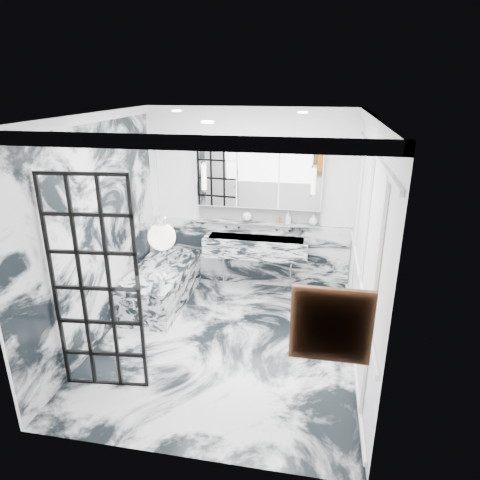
% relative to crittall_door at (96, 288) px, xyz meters
% --- Properties ---
extents(floor, '(3.60, 3.60, 0.00)m').
position_rel_crittall_door_xyz_m(floor, '(1.10, 1.01, -1.17)').
color(floor, silver).
rests_on(floor, ground).
extents(ceiling, '(3.60, 3.60, 0.00)m').
position_rel_crittall_door_xyz_m(ceiling, '(1.10, 1.01, 1.63)').
color(ceiling, white).
rests_on(ceiling, wall_back).
extents(wall_back, '(3.60, 0.00, 3.60)m').
position_rel_crittall_door_xyz_m(wall_back, '(1.10, 2.81, 0.23)').
color(wall_back, white).
rests_on(wall_back, floor).
extents(wall_front, '(3.60, 0.00, 3.60)m').
position_rel_crittall_door_xyz_m(wall_front, '(1.10, -0.79, 0.23)').
color(wall_front, white).
rests_on(wall_front, floor).
extents(wall_left, '(0.00, 3.60, 3.60)m').
position_rel_crittall_door_xyz_m(wall_left, '(-0.50, 1.01, 0.23)').
color(wall_left, white).
rests_on(wall_left, floor).
extents(wall_right, '(0.00, 3.60, 3.60)m').
position_rel_crittall_door_xyz_m(wall_right, '(2.70, 1.01, 0.23)').
color(wall_right, white).
rests_on(wall_right, floor).
extents(marble_clad_back, '(3.18, 0.05, 1.05)m').
position_rel_crittall_door_xyz_m(marble_clad_back, '(1.10, 2.78, -0.65)').
color(marble_clad_back, silver).
rests_on(marble_clad_back, floor).
extents(marble_clad_left, '(0.02, 3.56, 2.68)m').
position_rel_crittall_door_xyz_m(marble_clad_left, '(-0.48, 1.01, 0.17)').
color(marble_clad_left, silver).
rests_on(marble_clad_left, floor).
extents(panel_molding, '(0.03, 3.40, 2.30)m').
position_rel_crittall_door_xyz_m(panel_molding, '(2.68, 1.01, 0.13)').
color(panel_molding, white).
rests_on(panel_molding, floor).
extents(soap_bottle_a, '(0.09, 0.09, 0.19)m').
position_rel_crittall_door_xyz_m(soap_bottle_a, '(1.72, 2.72, 0.02)').
color(soap_bottle_a, '#8C5919').
rests_on(soap_bottle_a, ledge).
extents(soap_bottle_b, '(0.08, 0.09, 0.16)m').
position_rel_crittall_door_xyz_m(soap_bottle_b, '(1.72, 2.72, 0.00)').
color(soap_bottle_b, '#4C4C51').
rests_on(soap_bottle_b, ledge).
extents(soap_bottle_c, '(0.17, 0.17, 0.17)m').
position_rel_crittall_door_xyz_m(soap_bottle_c, '(2.10, 2.72, 0.00)').
color(soap_bottle_c, silver).
rests_on(soap_bottle_c, ledge).
extents(face_pot, '(0.14, 0.14, 0.14)m').
position_rel_crittall_door_xyz_m(face_pot, '(1.09, 2.72, -0.01)').
color(face_pot, white).
rests_on(face_pot, ledge).
extents(amber_bottle, '(0.04, 0.04, 0.10)m').
position_rel_crittall_door_xyz_m(amber_bottle, '(1.58, 2.72, -0.03)').
color(amber_bottle, '#8C5919').
rests_on(amber_bottle, ledge).
extents(flower_vase, '(0.08, 0.08, 0.12)m').
position_rel_crittall_door_xyz_m(flower_vase, '(0.20, 1.25, -0.56)').
color(flower_vase, silver).
rests_on(flower_vase, bathtub).
extents(crittall_door, '(0.88, 0.13, 2.34)m').
position_rel_crittall_door_xyz_m(crittall_door, '(0.00, 0.00, 0.00)').
color(crittall_door, black).
rests_on(crittall_door, floor).
extents(artwork, '(0.50, 0.05, 0.50)m').
position_rel_crittall_door_xyz_m(artwork, '(2.30, -0.75, 0.29)').
color(artwork, '#BD6E13').
rests_on(artwork, wall_front).
extents(pendant_light, '(0.23, 0.23, 0.23)m').
position_rel_crittall_door_xyz_m(pendant_light, '(0.88, -0.34, 0.74)').
color(pendant_light, white).
rests_on(pendant_light, ceiling).
extents(trough_sink, '(1.60, 0.45, 0.30)m').
position_rel_crittall_door_xyz_m(trough_sink, '(1.25, 2.56, -0.44)').
color(trough_sink, silver).
rests_on(trough_sink, wall_back).
extents(ledge, '(1.90, 0.14, 0.04)m').
position_rel_crittall_door_xyz_m(ledge, '(1.25, 2.73, -0.10)').
color(ledge, silver).
rests_on(ledge, wall_back).
extents(subway_tile, '(1.90, 0.03, 0.23)m').
position_rel_crittall_door_xyz_m(subway_tile, '(1.25, 2.79, 0.03)').
color(subway_tile, white).
rests_on(subway_tile, wall_back).
extents(mirror_cabinet, '(1.90, 0.16, 1.00)m').
position_rel_crittall_door_xyz_m(mirror_cabinet, '(1.25, 2.73, 0.65)').
color(mirror_cabinet, white).
rests_on(mirror_cabinet, wall_back).
extents(sconce_left, '(0.07, 0.07, 0.40)m').
position_rel_crittall_door_xyz_m(sconce_left, '(0.43, 2.64, 0.61)').
color(sconce_left, white).
rests_on(sconce_left, mirror_cabinet).
extents(sconce_right, '(0.07, 0.07, 0.40)m').
position_rel_crittall_door_xyz_m(sconce_right, '(2.07, 2.64, 0.61)').
color(sconce_right, white).
rests_on(sconce_right, mirror_cabinet).
extents(bathtub, '(0.75, 1.65, 0.55)m').
position_rel_crittall_door_xyz_m(bathtub, '(-0.07, 1.90, -0.90)').
color(bathtub, silver).
rests_on(bathtub, floor).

